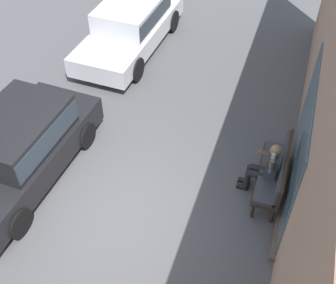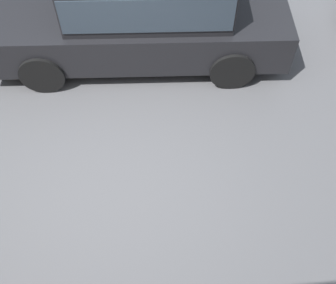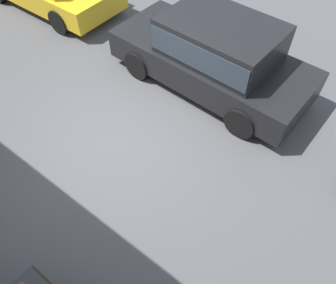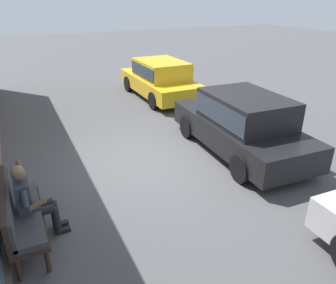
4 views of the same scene
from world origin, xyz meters
name	(u,v)px [view 3 (image 3 of 4)]	position (x,y,z in m)	size (l,w,h in m)	color
ground_plane	(121,140)	(0.00, 0.00, 0.00)	(60.00, 60.00, 0.00)	#4C4C4F
parked_car_mid	(214,53)	(-0.50, -2.36, 0.83)	(4.31, 2.00, 1.53)	black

